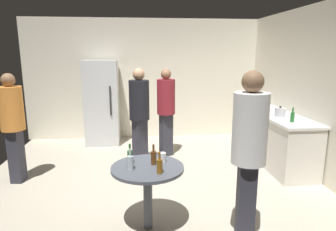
{
  "coord_description": "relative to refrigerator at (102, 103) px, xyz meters",
  "views": [
    {
      "loc": [
        -0.15,
        -4.18,
        1.95
      ],
      "look_at": [
        0.29,
        0.12,
        1.03
      ],
      "focal_mm": 31.54,
      "sensor_mm": 36.0,
      "label": 1
    }
  ],
  "objects": [
    {
      "name": "wall_back",
      "position": [
        0.92,
        0.43,
        0.45
      ],
      "size": [
        5.32,
        0.06,
        2.7
      ],
      "primitive_type": "cube",
      "color": "silver",
      "rests_on": "ground_plane"
    },
    {
      "name": "person_in_black_shirt",
      "position": [
        0.79,
        -1.45,
        0.1
      ],
      "size": [
        0.47,
        0.47,
        1.7
      ],
      "rotation": [
        0.0,
        0.0,
        -0.95
      ],
      "color": "#2D2D38",
      "rests_on": "ground_plane"
    },
    {
      "name": "ground_plane",
      "position": [
        0.92,
        -2.2,
        -0.95
      ],
      "size": [
        5.2,
        5.2,
        0.1
      ],
      "primitive_type": "cube",
      "color": "#B2A893"
    },
    {
      "name": "person_in_orange_shirt",
      "position": [
        -1.09,
        -1.89,
        0.07
      ],
      "size": [
        0.37,
        0.37,
        1.66
      ],
      "rotation": [
        0.0,
        0.0,
        -0.1
      ],
      "color": "#2D2D38",
      "rests_on": "ground_plane"
    },
    {
      "name": "wall_side_right",
      "position": [
        3.55,
        -2.2,
        0.45
      ],
      "size": [
        0.06,
        5.2,
        2.7
      ],
      "primitive_type": "cube",
      "color": "silver",
      "rests_on": "ground_plane"
    },
    {
      "name": "kitchen_counter",
      "position": [
        3.2,
        -1.49,
        -0.45
      ],
      "size": [
        0.64,
        2.09,
        0.9
      ],
      "color": "beige",
      "rests_on": "ground_plane"
    },
    {
      "name": "refrigerator",
      "position": [
        0.0,
        0.0,
        0.0
      ],
      "size": [
        0.7,
        0.68,
        1.8
      ],
      "color": "silver",
      "rests_on": "ground_plane"
    },
    {
      "name": "person_in_white_shirt",
      "position": [
        1.85,
        -3.71,
        0.15
      ],
      "size": [
        0.4,
        0.4,
        1.79
      ],
      "rotation": [
        0.0,
        0.0,
        2.94
      ],
      "color": "#2D2D38",
      "rests_on": "ground_plane"
    },
    {
      "name": "person_in_maroon_shirt",
      "position": [
        1.29,
        -0.94,
        0.07
      ],
      "size": [
        0.44,
        0.44,
        1.66
      ],
      "rotation": [
        0.0,
        0.0,
        -1.21
      ],
      "color": "#2D2D38",
      "rests_on": "ground_plane"
    },
    {
      "name": "beer_bottle_on_counter",
      "position": [
        3.14,
        -2.15,
        0.08
      ],
      "size": [
        0.06,
        0.06,
        0.23
      ],
      "color": "#26662D",
      "rests_on": "kitchen_counter"
    },
    {
      "name": "beer_bottle_brown",
      "position": [
        0.93,
        -3.28,
        -0.08
      ],
      "size": [
        0.06,
        0.06,
        0.23
      ],
      "color": "#593314",
      "rests_on": "foreground_table"
    },
    {
      "name": "plastic_cup_white",
      "position": [
        1.04,
        -3.22,
        -0.11
      ],
      "size": [
        0.08,
        0.08,
        0.11
      ],
      "primitive_type": "cylinder",
      "color": "white",
      "rests_on": "foreground_table"
    },
    {
      "name": "kettle",
      "position": [
        3.16,
        -1.72,
        0.07
      ],
      "size": [
        0.24,
        0.17,
        0.18
      ],
      "color": "#B2B2B7",
      "rests_on": "kitchen_counter"
    },
    {
      "name": "beer_bottle_green",
      "position": [
        0.67,
        -3.23,
        -0.08
      ],
      "size": [
        0.06,
        0.06,
        0.23
      ],
      "color": "#26662D",
      "rests_on": "foreground_table"
    },
    {
      "name": "beer_bottle_clear",
      "position": [
        0.68,
        -3.41,
        -0.08
      ],
      "size": [
        0.06,
        0.06,
        0.23
      ],
      "color": "silver",
      "rests_on": "foreground_table"
    },
    {
      "name": "foreground_table",
      "position": [
        0.86,
        -3.34,
        -0.27
      ],
      "size": [
        0.8,
        0.8,
        0.73
      ],
      "color": "#4C515B",
      "rests_on": "ground_plane"
    },
    {
      "name": "beer_bottle_amber",
      "position": [
        0.98,
        -3.54,
        -0.08
      ],
      "size": [
        0.06,
        0.06,
        0.23
      ],
      "color": "#8C5919",
      "rests_on": "foreground_table"
    },
    {
      "name": "wine_bottle_on_counter",
      "position": [
        3.23,
        -0.87,
        0.12
      ],
      "size": [
        0.08,
        0.08,
        0.31
      ],
      "color": "#3F141E",
      "rests_on": "kitchen_counter"
    }
  ]
}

